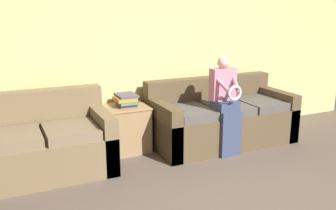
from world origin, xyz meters
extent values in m
cube|color=#DBCC7F|center=(0.00, 2.67, 1.27)|extent=(7.04, 0.06, 2.55)
cube|color=brown|center=(0.65, 2.06, 0.24)|extent=(2.00, 0.93, 0.48)
cube|color=brown|center=(0.65, 2.42, 0.68)|extent=(2.00, 0.20, 0.41)
cube|color=brown|center=(-0.27, 2.06, 0.34)|extent=(0.16, 0.93, 0.68)
cube|color=brown|center=(1.57, 2.06, 0.34)|extent=(0.16, 0.93, 0.68)
cube|color=#514C47|center=(0.09, 1.96, 0.53)|extent=(0.53, 0.69, 0.11)
cube|color=#514C47|center=(0.65, 1.96, 0.53)|extent=(0.53, 0.69, 0.11)
cube|color=#514C47|center=(1.21, 1.96, 0.53)|extent=(0.53, 0.69, 0.11)
cube|color=brown|center=(-1.76, 2.03, 0.22)|extent=(1.54, 0.88, 0.45)
cube|color=brown|center=(-1.76, 2.37, 0.69)|extent=(1.54, 0.20, 0.47)
cube|color=brown|center=(-1.07, 2.03, 0.34)|extent=(0.16, 0.88, 0.69)
cube|color=#7A664C|center=(-2.07, 1.93, 0.50)|extent=(0.57, 0.64, 0.11)
cube|color=#7A664C|center=(-1.46, 1.93, 0.50)|extent=(0.57, 0.64, 0.11)
cube|color=#384260|center=(0.48, 1.60, 0.29)|extent=(0.29, 0.10, 0.59)
cube|color=#384260|center=(0.48, 1.74, 0.64)|extent=(0.29, 0.28, 0.11)
cube|color=#D17A8E|center=(0.48, 1.81, 0.91)|extent=(0.34, 0.14, 0.41)
sphere|color=#DBB293|center=(0.48, 1.81, 1.18)|extent=(0.16, 0.16, 0.16)
torus|color=silver|center=(0.48, 1.54, 0.84)|extent=(0.20, 0.04, 0.20)
cylinder|color=#D17A8E|center=(0.38, 1.67, 0.94)|extent=(0.14, 0.31, 0.23)
cylinder|color=#D17A8E|center=(0.58, 1.67, 0.94)|extent=(0.14, 0.31, 0.23)
cube|color=#9E7A51|center=(-0.66, 2.35, 0.31)|extent=(0.53, 0.52, 0.61)
cube|color=tan|center=(-0.66, 2.35, 0.61)|extent=(0.55, 0.54, 0.02)
cube|color=#7A4284|center=(-0.64, 2.35, 0.63)|extent=(0.23, 0.24, 0.04)
cube|color=#3D8451|center=(-0.65, 2.34, 0.67)|extent=(0.24, 0.28, 0.04)
cube|color=orange|center=(-0.67, 2.34, 0.71)|extent=(0.25, 0.28, 0.05)
cube|color=#4C4C56|center=(-0.64, 2.36, 0.75)|extent=(0.25, 0.31, 0.03)
camera|label=1|loc=(-2.15, -2.17, 1.85)|focal=40.00mm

